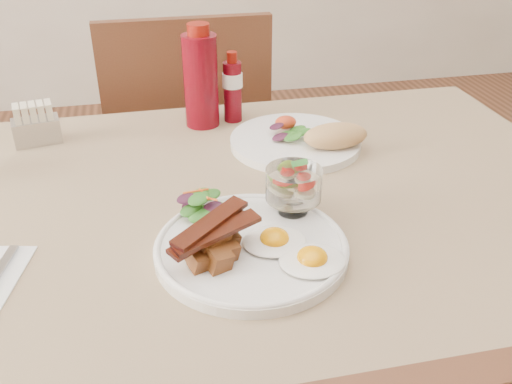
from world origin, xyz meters
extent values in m
cylinder|color=#55301A|center=(0.59, 0.36, 0.35)|extent=(0.06, 0.06, 0.71)
cube|color=#55301A|center=(0.00, 0.00, 0.73)|extent=(1.30, 0.85, 0.04)
cube|color=#9C815F|center=(0.00, 0.00, 0.75)|extent=(1.33, 0.88, 0.00)
cylinder|color=#55301A|center=(-0.18, 0.57, 0.23)|extent=(0.04, 0.04, 0.45)
cylinder|color=#55301A|center=(0.18, 0.57, 0.23)|extent=(0.04, 0.04, 0.45)
cylinder|color=#55301A|center=(-0.18, 0.93, 0.23)|extent=(0.04, 0.04, 0.45)
cylinder|color=#55301A|center=(0.18, 0.93, 0.23)|extent=(0.04, 0.04, 0.45)
cube|color=#55301A|center=(0.00, 0.75, 0.47)|extent=(0.42, 0.42, 0.03)
cube|color=#55301A|center=(0.00, 0.55, 0.70)|extent=(0.42, 0.03, 0.46)
cylinder|color=white|center=(0.02, -0.14, 0.76)|extent=(0.28, 0.28, 0.02)
ellipsoid|color=white|center=(0.09, -0.20, 0.77)|extent=(0.11, 0.11, 0.01)
ellipsoid|color=#FF9905|center=(0.09, -0.20, 0.78)|extent=(0.04, 0.04, 0.03)
ellipsoid|color=white|center=(0.05, -0.15, 0.77)|extent=(0.11, 0.11, 0.01)
ellipsoid|color=#FF9905|center=(0.05, -0.15, 0.78)|extent=(0.04, 0.04, 0.03)
cube|color=brown|center=(-0.05, -0.16, 0.78)|extent=(0.03, 0.03, 0.03)
cube|color=brown|center=(-0.03, -0.17, 0.78)|extent=(0.03, 0.03, 0.03)
cube|color=brown|center=(-0.06, -0.18, 0.78)|extent=(0.03, 0.03, 0.02)
cube|color=brown|center=(-0.02, -0.14, 0.78)|extent=(0.03, 0.03, 0.03)
cube|color=brown|center=(-0.04, -0.19, 0.78)|extent=(0.03, 0.03, 0.03)
cube|color=brown|center=(-0.07, -0.15, 0.78)|extent=(0.03, 0.03, 0.02)
cube|color=brown|center=(-0.03, -0.16, 0.80)|extent=(0.03, 0.03, 0.03)
cube|color=brown|center=(-0.05, -0.17, 0.80)|extent=(0.03, 0.03, 0.02)
cube|color=#50200D|center=(-0.04, -0.16, 0.81)|extent=(0.12, 0.09, 0.01)
cube|color=#50200D|center=(-0.04, -0.17, 0.81)|extent=(0.13, 0.07, 0.01)
cube|color=#50200D|center=(-0.04, -0.15, 0.82)|extent=(0.12, 0.10, 0.01)
ellipsoid|color=#1E5516|center=(-0.05, -0.05, 0.77)|extent=(0.05, 0.04, 0.01)
ellipsoid|color=#1E5516|center=(-0.02, -0.05, 0.78)|extent=(0.04, 0.04, 0.01)
ellipsoid|color=#361124|center=(-0.06, -0.03, 0.78)|extent=(0.04, 0.03, 0.01)
ellipsoid|color=#1E5516|center=(-0.05, -0.07, 0.78)|extent=(0.05, 0.04, 0.01)
ellipsoid|color=#1E5516|center=(-0.06, -0.06, 0.79)|extent=(0.04, 0.04, 0.01)
ellipsoid|color=#361124|center=(-0.03, -0.06, 0.79)|extent=(0.04, 0.03, 0.01)
ellipsoid|color=#1E5516|center=(-0.04, -0.03, 0.79)|extent=(0.04, 0.04, 0.01)
ellipsoid|color=#1E5516|center=(-0.03, -0.04, 0.80)|extent=(0.04, 0.03, 0.01)
ellipsoid|color=#361124|center=(-0.07, -0.05, 0.80)|extent=(0.03, 0.03, 0.01)
ellipsoid|color=#1E5516|center=(-0.05, -0.06, 0.80)|extent=(0.04, 0.04, 0.01)
cylinder|color=#E35817|center=(-0.04, -0.05, 0.81)|extent=(0.01, 0.04, 0.01)
cylinder|color=#E35817|center=(-0.05, -0.04, 0.81)|extent=(0.04, 0.00, 0.01)
cylinder|color=#E35817|center=(-0.04, -0.06, 0.81)|extent=(0.03, 0.03, 0.01)
cylinder|color=white|center=(0.10, -0.07, 0.77)|extent=(0.05, 0.05, 0.01)
cylinder|color=white|center=(0.10, -0.07, 0.79)|extent=(0.02, 0.02, 0.02)
cylinder|color=white|center=(0.10, -0.07, 0.82)|extent=(0.09, 0.09, 0.05)
cylinder|color=beige|center=(0.09, -0.06, 0.81)|extent=(0.02, 0.02, 0.01)
cylinder|color=beige|center=(0.11, -0.08, 0.81)|extent=(0.02, 0.02, 0.01)
cylinder|color=beige|center=(0.11, -0.06, 0.82)|extent=(0.02, 0.02, 0.01)
cylinder|color=#85AF35|center=(0.09, -0.05, 0.83)|extent=(0.04, 0.04, 0.01)
cone|color=red|center=(0.10, -0.08, 0.84)|extent=(0.02, 0.02, 0.02)
cone|color=red|center=(0.08, -0.07, 0.84)|extent=(0.02, 0.02, 0.02)
cone|color=red|center=(0.11, -0.06, 0.84)|extent=(0.02, 0.02, 0.02)
ellipsoid|color=#338730|center=(0.10, -0.07, 0.85)|extent=(0.02, 0.01, 0.00)
ellipsoid|color=#338730|center=(0.11, -0.07, 0.85)|extent=(0.02, 0.01, 0.00)
cylinder|color=white|center=(0.18, 0.19, 0.76)|extent=(0.26, 0.26, 0.02)
ellipsoid|color=#1E5516|center=(0.16, 0.20, 0.77)|extent=(0.05, 0.04, 0.01)
ellipsoid|color=#1E5516|center=(0.19, 0.21, 0.78)|extent=(0.04, 0.03, 0.01)
ellipsoid|color=#361124|center=(0.14, 0.18, 0.78)|extent=(0.04, 0.03, 0.01)
ellipsoid|color=#1E5516|center=(0.16, 0.17, 0.78)|extent=(0.04, 0.04, 0.01)
ellipsoid|color=#1E5516|center=(0.19, 0.18, 0.78)|extent=(0.04, 0.03, 0.01)
ellipsoid|color=#361124|center=(0.14, 0.22, 0.79)|extent=(0.03, 0.03, 0.01)
ellipsoid|color=#BA3517|center=(0.17, 0.23, 0.78)|extent=(0.04, 0.04, 0.03)
ellipsoid|color=tan|center=(0.24, 0.14, 0.79)|extent=(0.14, 0.09, 0.05)
cylinder|color=#5D050F|center=(0.01, 0.34, 0.85)|extent=(0.10, 0.10, 0.19)
cylinder|color=maroon|center=(0.01, 0.34, 0.96)|extent=(0.06, 0.06, 0.02)
cylinder|color=#5D050F|center=(0.08, 0.35, 0.82)|extent=(0.05, 0.05, 0.13)
cylinder|color=white|center=(0.08, 0.35, 0.84)|extent=(0.06, 0.06, 0.03)
cylinder|color=maroon|center=(0.08, 0.35, 0.89)|extent=(0.03, 0.03, 0.02)
cube|color=#B0B0B5|center=(-0.33, 0.32, 0.78)|extent=(0.10, 0.07, 0.05)
cube|color=beige|center=(-0.36, 0.31, 0.81)|extent=(0.02, 0.04, 0.05)
cube|color=beige|center=(-0.34, 0.31, 0.81)|extent=(0.02, 0.04, 0.05)
cube|color=beige|center=(-0.33, 0.32, 0.81)|extent=(0.02, 0.04, 0.05)
cube|color=beige|center=(-0.31, 0.32, 0.81)|extent=(0.02, 0.04, 0.05)
cube|color=beige|center=(-0.30, 0.32, 0.81)|extent=(0.02, 0.04, 0.05)
camera|label=1|loc=(-0.12, -0.80, 1.24)|focal=40.00mm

